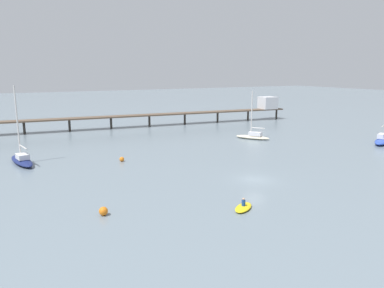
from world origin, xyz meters
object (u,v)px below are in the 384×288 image
(mooring_buoy_outer, at_px, (103,211))
(sailboat_blue, at_px, (384,139))
(sailboat_cream, at_px, (253,136))
(mooring_buoy_far, at_px, (122,159))
(pier, at_px, (187,111))
(sailboat_navy, at_px, (22,159))
(dinghy_yellow, at_px, (243,207))

(mooring_buoy_outer, bearing_deg, sailboat_blue, 9.95)
(sailboat_cream, xyz_separation_m, sailboat_blue, (18.49, -14.28, 0.18))
(mooring_buoy_outer, height_order, mooring_buoy_far, mooring_buoy_outer)
(sailboat_cream, distance_m, mooring_buoy_outer, 42.24)
(mooring_buoy_outer, relative_size, mooring_buoy_far, 1.18)
(pier, bearing_deg, mooring_buoy_outer, -124.90)
(pier, relative_size, sailboat_navy, 7.53)
(pier, distance_m, dinghy_yellow, 55.91)
(pier, bearing_deg, sailboat_cream, -84.74)
(sailboat_navy, distance_m, sailboat_blue, 60.53)
(sailboat_cream, height_order, mooring_buoy_outer, sailboat_cream)
(pier, height_order, mooring_buoy_outer, pier)
(sailboat_blue, xyz_separation_m, mooring_buoy_outer, (-53.49, -9.38, -0.40))
(sailboat_cream, relative_size, mooring_buoy_outer, 11.26)
(pier, bearing_deg, dinghy_yellow, -111.80)
(sailboat_blue, relative_size, mooring_buoy_far, 20.87)
(sailboat_blue, bearing_deg, mooring_buoy_far, 168.80)
(sailboat_cream, height_order, sailboat_blue, sailboat_blue)
(sailboat_cream, relative_size, sailboat_blue, 0.64)
(pier, xyz_separation_m, sailboat_blue, (20.65, -37.69, -2.45))
(sailboat_blue, distance_m, mooring_buoy_outer, 54.30)
(dinghy_yellow, relative_size, mooring_buoy_outer, 3.82)
(sailboat_cream, bearing_deg, mooring_buoy_outer, -145.93)
(sailboat_navy, height_order, mooring_buoy_outer, sailboat_navy)
(sailboat_navy, bearing_deg, pier, 31.46)
(dinghy_yellow, bearing_deg, mooring_buoy_far, 101.25)
(sailboat_cream, xyz_separation_m, mooring_buoy_far, (-27.51, -5.17, -0.28))
(sailboat_cream, xyz_separation_m, sailboat_navy, (-40.32, 0.06, 0.07))
(sailboat_navy, bearing_deg, mooring_buoy_outer, -77.36)
(mooring_buoy_outer, distance_m, mooring_buoy_far, 19.95)
(pier, xyz_separation_m, sailboat_cream, (2.15, -23.41, -2.63))
(sailboat_navy, xyz_separation_m, mooring_buoy_far, (12.80, -5.23, -0.35))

